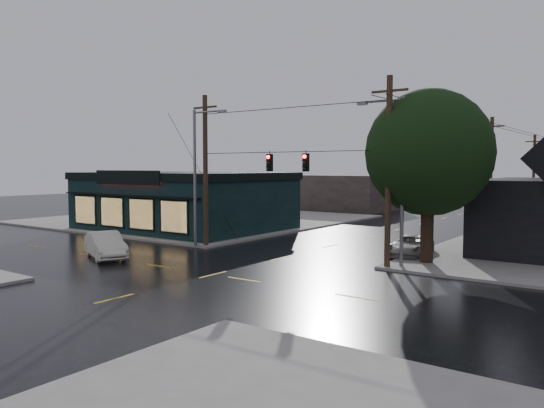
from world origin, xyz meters
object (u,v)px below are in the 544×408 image
Objects in this scene: corner_tree at (429,153)px; utility_pole_nw at (206,247)px; suv_silver at (411,246)px; utility_pole_ne at (387,269)px; sedan_cream at (106,245)px.

corner_tree is 15.74m from utility_pole_nw.
corner_tree is at bearing -60.17° from suv_silver.
suv_silver is (12.50, 4.64, 0.64)m from utility_pole_nw.
suv_silver is at bearing 20.35° from utility_pole_nw.
utility_pole_ne reaches higher than suv_silver.
corner_tree is at bearing 9.57° from utility_pole_nw.
utility_pole_nw is 13.35m from suv_silver.
utility_pole_nw is at bearing 8.14° from sedan_cream.
sedan_cream is at bearing -151.03° from corner_tree.
corner_tree is 2.02× the size of sedan_cream.
utility_pole_ne is (13.00, 0.00, 0.00)m from utility_pole_nw.
sedan_cream is at bearing -150.93° from suv_silver.
utility_pole_ne is 2.15× the size of sedan_cream.
suv_silver is at bearing -27.39° from sedan_cream.
utility_pole_nw is at bearing 180.00° from utility_pole_ne.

